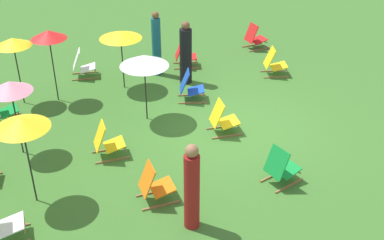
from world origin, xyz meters
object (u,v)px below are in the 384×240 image
object	(u,v)px
deckchair_0	(184,55)
deckchair_1	(255,38)
deckchair_7	(155,185)
person_2	(186,54)
umbrella_3	(48,35)
deckchair_11	(2,109)
umbrella_1	(144,61)
deckchair_2	(274,63)
deckchair_4	(82,65)
deckchair_10	(190,87)
umbrella_4	(21,123)
deckchair_9	(107,142)
person_0	(192,188)
deckchair_12	(223,119)
deckchair_5	(281,167)
umbrella_0	(120,35)
umbrella_2	(13,42)
deckchair_8	(1,222)
person_1	(156,45)

from	to	relation	value
deckchair_0	deckchair_1	bearing A→B (deg)	-62.41
deckchair_7	person_2	world-z (taller)	person_2
deckchair_1	umbrella_3	bearing A→B (deg)	96.87
deckchair_11	umbrella_1	xyz separation A→B (m)	(-1.09, -3.35, 1.20)
deckchair_2	deckchair_4	size ratio (longest dim) A/B	1.03
deckchair_10	umbrella_3	distance (m)	3.81
umbrella_3	umbrella_4	world-z (taller)	umbrella_3
deckchair_9	person_0	size ratio (longest dim) A/B	0.48
deckchair_0	deckchair_4	xyz separation A→B (m)	(0.33, 3.01, 0.00)
person_0	deckchair_4	bearing A→B (deg)	126.28
deckchair_0	deckchair_4	distance (m)	3.03
deckchair_12	person_0	bearing A→B (deg)	152.35
deckchair_12	umbrella_4	size ratio (longest dim) A/B	0.44
deckchair_5	person_2	xyz separation A→B (m)	(5.05, 0.20, 0.48)
umbrella_0	umbrella_2	world-z (taller)	umbrella_2
deckchair_0	deckchair_5	distance (m)	6.11
umbrella_4	person_2	bearing A→B (deg)	-49.17
deckchair_10	deckchair_7	bearing A→B (deg)	167.34
umbrella_4	deckchair_5	bearing A→B (deg)	-103.83
deckchair_0	person_2	xyz separation A→B (m)	(-1.05, 0.33, 0.48)
person_0	umbrella_4	bearing A→B (deg)	176.47
deckchair_9	umbrella_3	bearing A→B (deg)	14.91
deckchair_8	person_2	xyz separation A→B (m)	(4.77, -5.13, 0.48)
deckchair_10	person_0	xyz separation A→B (m)	(-4.57, 1.67, 0.48)
deckchair_2	umbrella_4	world-z (taller)	umbrella_4
umbrella_3	deckchair_8	bearing A→B (deg)	162.36
umbrella_3	umbrella_2	bearing A→B (deg)	79.80
deckchair_7	person_1	bearing A→B (deg)	-17.83
deckchair_11	person_2	world-z (taller)	person_2
deckchair_5	deckchair_9	distance (m)	3.76
deckchair_0	umbrella_3	bearing A→B (deg)	118.73
deckchair_2	deckchair_4	distance (m)	5.56
deckchair_8	person_2	world-z (taller)	person_2
deckchair_4	umbrella_4	xyz separation A→B (m)	(-5.28, 1.83, 1.38)
person_1	deckchair_0	bearing A→B (deg)	70.81
deckchair_10	umbrella_2	bearing A→B (deg)	88.68
umbrella_1	person_0	size ratio (longest dim) A/B	0.98
deckchair_7	deckchair_10	xyz separation A→B (m)	(3.66, -2.09, 0.00)
deckchair_4	deckchair_12	bearing A→B (deg)	-138.89
deckchair_1	deckchair_4	bearing A→B (deg)	86.76
umbrella_1	person_0	bearing A→B (deg)	175.48
umbrella_1	deckchair_1	bearing A→B (deg)	-55.17
deckchair_0	umbrella_4	world-z (taller)	umbrella_4
deckchair_4	deckchair_11	size ratio (longest dim) A/B	1.00
deckchair_1	deckchair_2	size ratio (longest dim) A/B	0.97
deckchair_0	deckchair_1	xyz separation A→B (m)	(0.54, -2.64, 0.00)
deckchair_11	umbrella_4	bearing A→B (deg)	-178.33
deckchair_5	deckchair_8	size ratio (longest dim) A/B	1.03
deckchair_9	person_1	distance (m)	4.39
deckchair_8	umbrella_3	bearing A→B (deg)	-15.87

